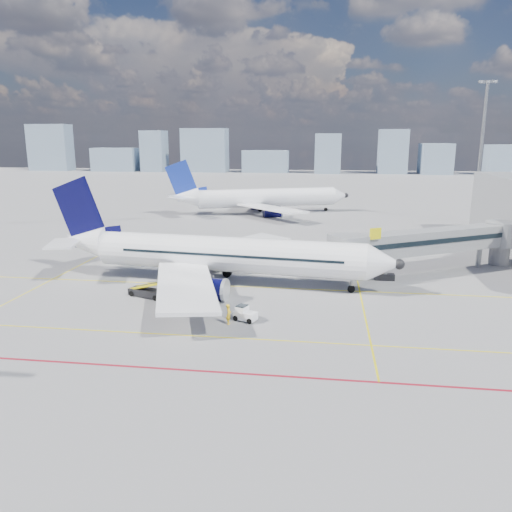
{
  "coord_description": "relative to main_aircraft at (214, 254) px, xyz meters",
  "views": [
    {
      "loc": [
        10.13,
        -42.47,
        15.49
      ],
      "look_at": [
        3.47,
        5.57,
        4.0
      ],
      "focal_mm": 35.0,
      "sensor_mm": 36.0,
      "label": 1
    }
  ],
  "objects": [
    {
      "name": "ground",
      "position": [
        1.67,
        -9.1,
        -3.22
      ],
      "size": [
        420.0,
        420.0,
        0.0
      ],
      "primitive_type": "plane",
      "color": "gray",
      "rests_on": "ground"
    },
    {
      "name": "apron_markings",
      "position": [
        1.09,
        -13.01,
        -3.22
      ],
      "size": [
        90.0,
        35.12,
        0.01
      ],
      "color": "yellow",
      "rests_on": "ground"
    },
    {
      "name": "jet_bridge",
      "position": [
        25.17,
        7.81,
        0.52
      ],
      "size": [
        23.55,
        15.78,
        6.3
      ],
      "color": "gray",
      "rests_on": "ground"
    },
    {
      "name": "floodlight_mast_ne",
      "position": [
        39.67,
        45.9,
        10.37
      ],
      "size": [
        3.2,
        0.61,
        25.45
      ],
      "color": "slate",
      "rests_on": "ground"
    },
    {
      "name": "distant_skyline",
      "position": [
        -6.64,
        180.9,
        5.37
      ],
      "size": [
        257.33,
        15.76,
        22.02
      ],
      "color": "gray",
      "rests_on": "ground"
    },
    {
      "name": "main_aircraft",
      "position": [
        0.0,
        0.0,
        0.0
      ],
      "size": [
        39.18,
        34.08,
        11.46
      ],
      "rotation": [
        0.0,
        0.0,
        -0.11
      ],
      "color": "white",
      "rests_on": "ground"
    },
    {
      "name": "second_aircraft",
      "position": [
        -1.82,
        52.1,
        0.0
      ],
      "size": [
        37.76,
        32.0,
        11.48
      ],
      "rotation": [
        0.0,
        0.0,
        0.37
      ],
      "color": "white",
      "rests_on": "ground"
    },
    {
      "name": "baggage_tug",
      "position": [
        5.17,
        -11.11,
        -2.58
      ],
      "size": [
        2.21,
        1.81,
        1.35
      ],
      "rotation": [
        0.0,
        0.0,
        -0.4
      ],
      "color": "white",
      "rests_on": "ground"
    },
    {
      "name": "cargo_dolly",
      "position": [
        0.11,
        -8.68,
        -2.13
      ],
      "size": [
        3.86,
        2.22,
        1.99
      ],
      "rotation": [
        0.0,
        0.0,
        0.17
      ],
      "color": "black",
      "rests_on": "ground"
    },
    {
      "name": "belt_loader",
      "position": [
        -5.36,
        -5.88,
        -2.62
      ],
      "size": [
        5.74,
        3.12,
        2.33
      ],
      "rotation": [
        0.0,
        0.0,
        -0.35
      ],
      "color": "black",
      "rests_on": "ground"
    },
    {
      "name": "ramp_worker",
      "position": [
        3.97,
        -12.11,
        -2.34
      ],
      "size": [
        0.45,
        0.66,
        1.77
      ],
      "primitive_type": "imported",
      "rotation": [
        0.0,
        0.0,
        1.62
      ],
      "color": "yellow",
      "rests_on": "ground"
    }
  ]
}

